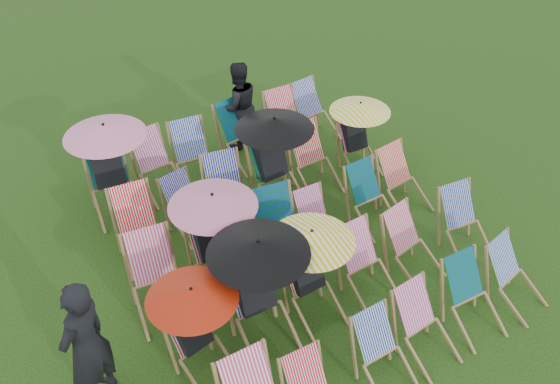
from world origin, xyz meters
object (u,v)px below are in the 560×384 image
person_left (86,345)px  person_rear (238,106)px  deckchair_5 (517,277)px  deckchair_29 (315,113)px

person_left → person_rear: (3.81, 3.64, -0.09)m
deckchair_5 → person_rear: (-1.27, 5.10, 0.36)m
deckchair_5 → person_rear: size_ratio=0.57×
person_left → deckchair_5: bearing=129.5°
deckchair_29 → person_rear: person_rear is taller
deckchair_29 → person_rear: size_ratio=0.60×
person_left → person_rear: person_left is taller
deckchair_5 → person_left: bearing=152.0°
deckchair_29 → person_left: person_left is taller
deckchair_5 → deckchair_29: 4.65m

